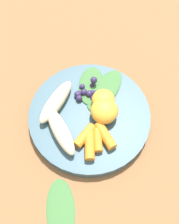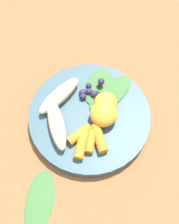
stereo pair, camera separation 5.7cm
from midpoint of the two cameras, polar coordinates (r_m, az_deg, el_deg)
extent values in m
plane|color=brown|center=(0.60, -2.71, -1.68)|extent=(2.40, 2.40, 0.00)
cylinder|color=#385666|center=(0.59, -2.76, -1.21)|extent=(0.25, 0.25, 0.02)
ellipsoid|color=beige|center=(0.55, -8.90, -4.12)|extent=(0.09, 0.11, 0.03)
ellipsoid|color=beige|center=(0.58, -9.68, 1.82)|extent=(0.11, 0.04, 0.03)
ellipsoid|color=#F4A833|center=(0.57, 0.01, 2.24)|extent=(0.05, 0.05, 0.04)
ellipsoid|color=#F4A833|center=(0.56, 0.16, -0.04)|extent=(0.06, 0.06, 0.04)
cylinder|color=orange|center=(0.55, -3.91, -5.13)|extent=(0.05, 0.03, 0.02)
cylinder|color=orange|center=(0.54, -2.99, -7.19)|extent=(0.06, 0.04, 0.02)
cylinder|color=orange|center=(0.55, -1.25, -6.11)|extent=(0.05, 0.04, 0.02)
cylinder|color=orange|center=(0.55, 0.30, -5.15)|extent=(0.05, 0.06, 0.02)
sphere|color=#2D234C|center=(0.59, -5.19, 3.32)|extent=(0.01, 0.01, 0.01)
sphere|color=#2D234C|center=(0.60, -4.22, 4.93)|extent=(0.01, 0.01, 0.01)
sphere|color=#2D234C|center=(0.61, -2.12, 5.21)|extent=(0.01, 0.01, 0.01)
sphere|color=#2D234C|center=(0.60, -2.14, 3.79)|extent=(0.01, 0.01, 0.01)
sphere|color=#2D234C|center=(0.59, -2.79, 3.49)|extent=(0.01, 0.01, 0.01)
sphere|color=#2D234C|center=(0.59, -2.53, 3.52)|extent=(0.01, 0.01, 0.01)
sphere|color=#2D234C|center=(0.59, -4.95, 3.48)|extent=(0.01, 0.01, 0.01)
sphere|color=#2D234C|center=(0.59, -2.10, 2.65)|extent=(0.01, 0.01, 0.01)
sphere|color=#2D234C|center=(0.60, -1.84, 6.30)|extent=(0.01, 0.01, 0.01)
sphere|color=#2D234C|center=(0.59, -1.05, 3.34)|extent=(0.01, 0.01, 0.01)
sphere|color=#2D234C|center=(0.60, -3.90, 3.81)|extent=(0.01, 0.01, 0.01)
sphere|color=#2D234C|center=(0.59, -4.88, 2.55)|extent=(0.01, 0.01, 0.01)
sphere|color=#2D234C|center=(0.59, -1.50, 3.55)|extent=(0.01, 0.01, 0.01)
cylinder|color=white|center=(0.59, -0.17, 1.67)|extent=(0.04, 0.04, 0.00)
ellipsoid|color=#3D7038|center=(0.60, 0.44, 4.24)|extent=(0.12, 0.07, 0.00)
ellipsoid|color=#3D7038|center=(0.61, -2.36, 5.24)|extent=(0.11, 0.08, 0.00)
ellipsoid|color=#3D7038|center=(0.55, -9.08, -19.62)|extent=(0.13, 0.11, 0.01)
camera|label=1|loc=(0.03, -92.88, -5.70)|focal=44.66mm
camera|label=2|loc=(0.03, 87.12, 5.70)|focal=44.66mm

